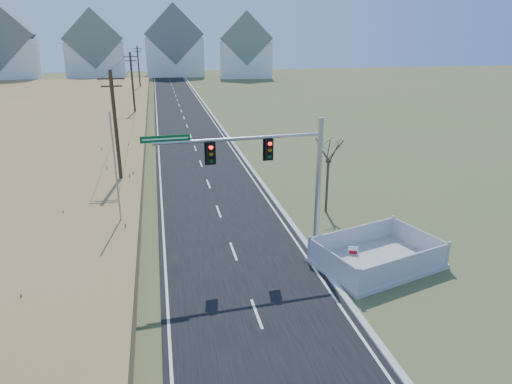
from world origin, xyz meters
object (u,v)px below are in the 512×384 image
Objects in this scene: flagpole at (118,192)px; fence_enclosure at (377,260)px; traffic_signal_mast at (285,175)px; open_sign at (353,252)px; bare_tree at (329,149)px.

fence_enclosure is at bearing -24.31° from flagpole.
traffic_signal_mast reaches higher than open_sign.
open_sign is (3.50, -1.29, -4.16)m from traffic_signal_mast.
open_sign is at bearing -98.03° from bare_tree.
fence_enclosure reaches higher than open_sign.
open_sign is at bearing 115.16° from fence_enclosure.
open_sign is (-0.87, 1.00, 0.07)m from fence_enclosure.
traffic_signal_mast is 1.24× the size of flagpole.
flagpole is at bearing -172.47° from bare_tree.
open_sign is 7.78m from bare_tree.
flagpole is at bearing 154.44° from traffic_signal_mast.
traffic_signal_mast reaches higher than bare_tree.
traffic_signal_mast is 6.93m from bare_tree.
traffic_signal_mast is 1.72× the size of bare_tree.
fence_enclosure is 14.54m from flagpole.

